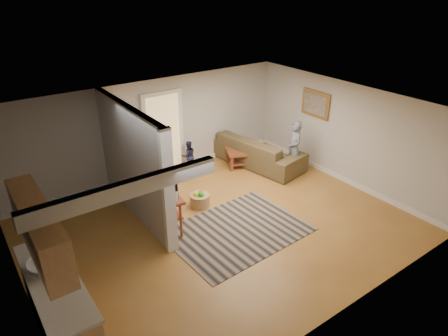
{
  "coord_description": "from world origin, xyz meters",
  "views": [
    {
      "loc": [
        -4.0,
        -5.7,
        4.81
      ],
      "look_at": [
        0.39,
        0.41,
        1.1
      ],
      "focal_mm": 32.0,
      "sensor_mm": 36.0,
      "label": 1
    }
  ],
  "objects_px": {
    "sofa": "(256,163)",
    "speaker_right": "(171,169)",
    "coffee_table": "(249,152)",
    "toddler": "(189,170)",
    "child": "(292,173)",
    "speaker_left": "(150,196)",
    "tv_console": "(162,194)",
    "toy_basket": "(200,200)"
  },
  "relations": [
    {
      "from": "coffee_table",
      "to": "toddler",
      "type": "relative_size",
      "value": 1.68
    },
    {
      "from": "coffee_table",
      "to": "speaker_left",
      "type": "distance_m",
      "value": 3.47
    },
    {
      "from": "speaker_right",
      "to": "toy_basket",
      "type": "bearing_deg",
      "value": -62.34
    },
    {
      "from": "sofa",
      "to": "coffee_table",
      "type": "bearing_deg",
      "value": 69.23
    },
    {
      "from": "tv_console",
      "to": "speaker_left",
      "type": "height_order",
      "value": "tv_console"
    },
    {
      "from": "toy_basket",
      "to": "toddler",
      "type": "relative_size",
      "value": 0.54
    },
    {
      "from": "toy_basket",
      "to": "child",
      "type": "xyz_separation_m",
      "value": [
        2.9,
        -0.01,
        -0.17
      ]
    },
    {
      "from": "toddler",
      "to": "toy_basket",
      "type": "bearing_deg",
      "value": 79.33
    },
    {
      "from": "coffee_table",
      "to": "child",
      "type": "bearing_deg",
      "value": -59.51
    },
    {
      "from": "coffee_table",
      "to": "toddler",
      "type": "bearing_deg",
      "value": 155.21
    },
    {
      "from": "speaker_left",
      "to": "speaker_right",
      "type": "distance_m",
      "value": 1.39
    },
    {
      "from": "tv_console",
      "to": "speaker_right",
      "type": "bearing_deg",
      "value": 61.34
    },
    {
      "from": "sofa",
      "to": "child",
      "type": "bearing_deg",
      "value": -168.5
    },
    {
      "from": "sofa",
      "to": "toy_basket",
      "type": "height_order",
      "value": "toy_basket"
    },
    {
      "from": "sofa",
      "to": "child",
      "type": "distance_m",
      "value": 1.09
    },
    {
      "from": "speaker_right",
      "to": "toddler",
      "type": "relative_size",
      "value": 1.16
    },
    {
      "from": "speaker_left",
      "to": "toy_basket",
      "type": "distance_m",
      "value": 1.18
    },
    {
      "from": "tv_console",
      "to": "speaker_left",
      "type": "xyz_separation_m",
      "value": [
        -0.06,
        0.45,
        -0.24
      ]
    },
    {
      "from": "sofa",
      "to": "coffee_table",
      "type": "distance_m",
      "value": 0.43
    },
    {
      "from": "sofa",
      "to": "speaker_left",
      "type": "relative_size",
      "value": 2.57
    },
    {
      "from": "sofa",
      "to": "speaker_left",
      "type": "bearing_deg",
      "value": 91.94
    },
    {
      "from": "child",
      "to": "tv_console",
      "type": "bearing_deg",
      "value": -63.58
    },
    {
      "from": "speaker_right",
      "to": "coffee_table",
      "type": "bearing_deg",
      "value": 21.16
    },
    {
      "from": "coffee_table",
      "to": "child",
      "type": "height_order",
      "value": "child"
    },
    {
      "from": "tv_console",
      "to": "speaker_right",
      "type": "xyz_separation_m",
      "value": [
        0.97,
        1.38,
        -0.29
      ]
    },
    {
      "from": "sofa",
      "to": "toy_basket",
      "type": "bearing_deg",
      "value": 101.88
    },
    {
      "from": "toy_basket",
      "to": "coffee_table",
      "type": "bearing_deg",
      "value": 24.66
    },
    {
      "from": "tv_console",
      "to": "child",
      "type": "height_order",
      "value": "tv_console"
    },
    {
      "from": "speaker_right",
      "to": "toddler",
      "type": "xyz_separation_m",
      "value": [
        0.83,
        0.57,
        -0.48
      ]
    },
    {
      "from": "sofa",
      "to": "tv_console",
      "type": "distance_m",
      "value": 3.82
    },
    {
      "from": "coffee_table",
      "to": "child",
      "type": "distance_m",
      "value": 1.29
    },
    {
      "from": "toy_basket",
      "to": "toddler",
      "type": "distance_m",
      "value": 1.91
    },
    {
      "from": "sofa",
      "to": "toy_basket",
      "type": "relative_size",
      "value": 6.02
    },
    {
      "from": "sofa",
      "to": "coffee_table",
      "type": "xyz_separation_m",
      "value": [
        -0.22,
        0.04,
        0.37
      ]
    },
    {
      "from": "speaker_left",
      "to": "toddler",
      "type": "distance_m",
      "value": 2.45
    },
    {
      "from": "speaker_right",
      "to": "toddler",
      "type": "bearing_deg",
      "value": 58.68
    },
    {
      "from": "tv_console",
      "to": "toy_basket",
      "type": "bearing_deg",
      "value": 17.6
    },
    {
      "from": "child",
      "to": "speaker_right",
      "type": "bearing_deg",
      "value": -88.21
    },
    {
      "from": "sofa",
      "to": "speaker_right",
      "type": "distance_m",
      "value": 2.62
    },
    {
      "from": "sofa",
      "to": "toy_basket",
      "type": "xyz_separation_m",
      "value": [
        -2.5,
        -1.0,
        0.17
      ]
    },
    {
      "from": "tv_console",
      "to": "toddler",
      "type": "relative_size",
      "value": 1.68
    },
    {
      "from": "speaker_right",
      "to": "child",
      "type": "relative_size",
      "value": 0.67
    }
  ]
}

